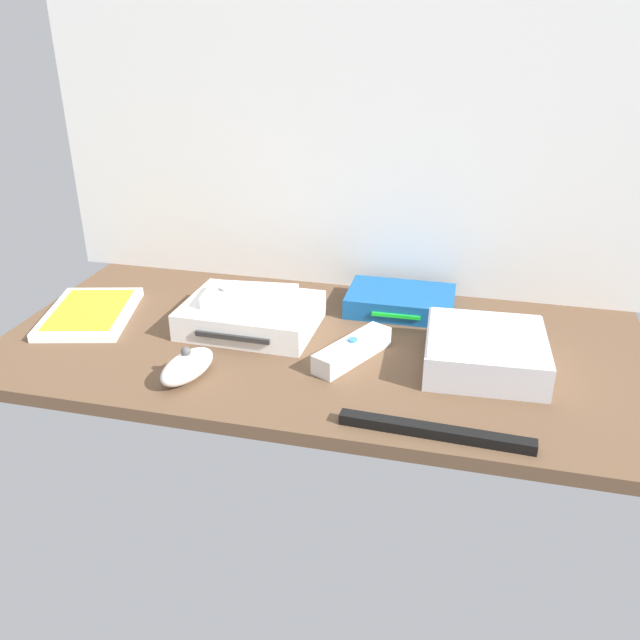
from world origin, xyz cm
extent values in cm
cube|color=brown|center=(0.00, 0.00, -1.00)|extent=(100.00, 48.00, 2.00)
cube|color=white|center=(0.00, 24.60, 32.00)|extent=(110.00, 1.20, 64.00)
cube|color=white|center=(-12.22, 2.77, 2.20)|extent=(21.37, 16.49, 4.40)
cube|color=#2D2D2D|center=(-12.42, -5.43, 2.20)|extent=(12.01, 0.88, 0.80)
cube|color=silver|center=(24.97, -1.69, 2.50)|extent=(17.82, 17.82, 5.00)
cube|color=silver|center=(24.97, -1.69, 5.15)|extent=(17.11, 17.11, 0.30)
cube|color=white|center=(-39.99, 0.44, 0.70)|extent=(17.85, 21.76, 1.40)
cube|color=gold|center=(-39.99, 0.44, 1.48)|extent=(14.83, 18.58, 0.16)
cube|color=#145193|center=(10.54, 15.32, 1.70)|extent=(18.06, 12.09, 3.40)
cube|color=#19D833|center=(10.58, 9.12, 1.70)|extent=(8.00, 0.44, 0.60)
cube|color=white|center=(5.91, -3.85, 1.50)|extent=(9.88, 14.83, 3.00)
cylinder|color=#387FDB|center=(5.91, -3.85, 3.20)|extent=(1.40, 1.40, 0.40)
ellipsoid|color=white|center=(-15.48, -15.05, 2.00)|extent=(7.02, 10.83, 4.00)
sphere|color=#4C4C4C|center=(-15.48, -15.05, 4.40)|extent=(1.40, 1.40, 1.40)
cube|color=white|center=(-12.24, 2.98, 5.40)|extent=(15.15, 9.44, 2.00)
cylinder|color=#99999E|center=(-16.22, 2.57, 6.60)|extent=(2.20, 2.20, 0.40)
cube|color=black|center=(19.55, -20.64, 0.70)|extent=(24.05, 2.80, 1.40)
camera|label=1|loc=(21.73, -89.20, 47.98)|focal=37.22mm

